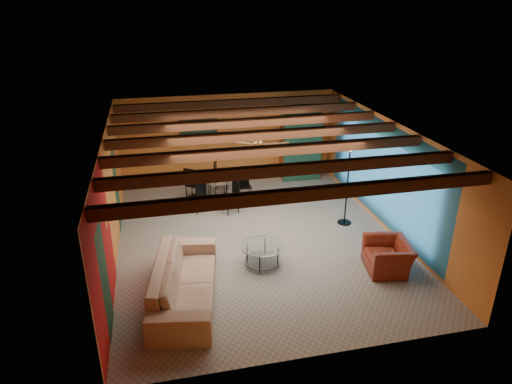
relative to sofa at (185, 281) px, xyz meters
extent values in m
cube|color=gray|center=(1.89, 1.99, -0.41)|extent=(6.50, 8.00, 0.01)
cube|color=silver|center=(1.89, 1.99, 2.29)|extent=(6.50, 8.00, 0.01)
cube|color=orange|center=(1.89, 5.99, 0.94)|extent=(6.50, 0.02, 2.70)
cube|color=#AB1313|center=(-1.36, 1.99, 0.94)|extent=(0.02, 8.00, 2.70)
cube|color=#285F75|center=(5.14, 1.99, 0.94)|extent=(0.02, 8.00, 2.70)
imported|color=#A4806A|center=(0.00, 0.00, 0.00)|extent=(1.57, 2.97, 0.83)
imported|color=maroon|center=(4.27, 0.11, -0.09)|extent=(1.03, 1.13, 0.65)
cube|color=brown|center=(4.09, 5.69, 0.60)|extent=(1.17, 0.59, 2.03)
cube|color=black|center=(0.99, 5.95, 1.24)|extent=(1.05, 0.03, 0.65)
imported|color=#26661E|center=(4.09, 5.69, 1.87)|extent=(0.51, 0.47, 0.49)
imported|color=orange|center=(1.26, 4.34, 0.64)|extent=(0.20, 0.20, 0.19)
camera|label=1|loc=(-0.32, -7.52, 5.01)|focal=32.53mm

